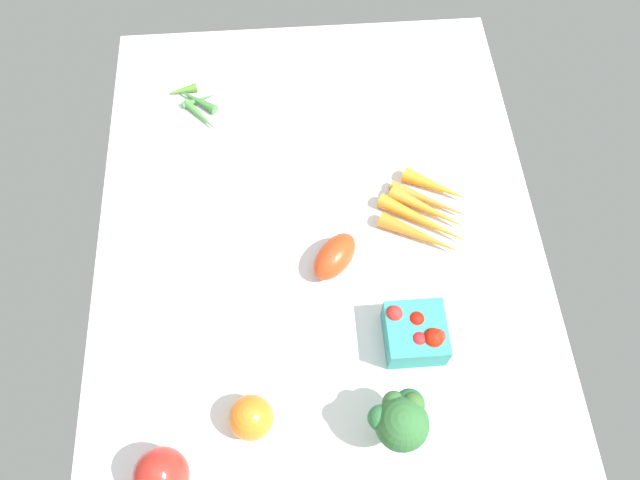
# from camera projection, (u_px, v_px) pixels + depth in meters

# --- Properties ---
(tablecloth) EXTENTS (1.04, 0.76, 0.02)m
(tablecloth) POSITION_uv_depth(u_px,v_px,m) (320.00, 248.00, 1.04)
(tablecloth) COLOR white
(tablecloth) RESTS_ON ground
(bell_pepper_red) EXTENTS (0.10, 0.10, 0.09)m
(bell_pepper_red) POSITION_uv_depth(u_px,v_px,m) (161.00, 475.00, 0.82)
(bell_pepper_red) COLOR red
(bell_pepper_red) RESTS_ON tablecloth
(roma_tomato) EXTENTS (0.11, 0.10, 0.05)m
(roma_tomato) POSITION_uv_depth(u_px,v_px,m) (335.00, 256.00, 1.00)
(roma_tomato) COLOR red
(roma_tomato) RESTS_ON tablecloth
(carrot_bunch) EXTENTS (0.18, 0.17, 0.03)m
(carrot_bunch) POSITION_uv_depth(u_px,v_px,m) (427.00, 212.00, 1.05)
(carrot_bunch) COLOR orange
(carrot_bunch) RESTS_ON tablecloth
(berry_basket) EXTENTS (0.09, 0.09, 0.07)m
(berry_basket) POSITION_uv_depth(u_px,v_px,m) (416.00, 333.00, 0.93)
(berry_basket) COLOR teal
(berry_basket) RESTS_ON tablecloth
(okra_pile) EXTENTS (0.12, 0.11, 0.02)m
(okra_pile) POSITION_uv_depth(u_px,v_px,m) (194.00, 102.00, 1.17)
(okra_pile) COLOR #568C30
(okra_pile) RESTS_ON tablecloth
(heirloom_tomato_orange) EXTENTS (0.07, 0.07, 0.07)m
(heirloom_tomato_orange) POSITION_uv_depth(u_px,v_px,m) (251.00, 418.00, 0.87)
(heirloom_tomato_orange) COLOR orange
(heirloom_tomato_orange) RESTS_ON tablecloth
(broccoli_head) EXTENTS (0.09, 0.08, 0.11)m
(broccoli_head) POSITION_uv_depth(u_px,v_px,m) (401.00, 420.00, 0.83)
(broccoli_head) COLOR #AAC789
(broccoli_head) RESTS_ON tablecloth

